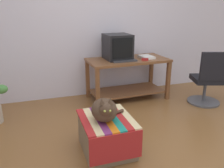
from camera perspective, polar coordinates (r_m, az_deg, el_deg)
ground_plane at (r=2.71m, az=6.36°, el=-16.62°), size 14.00×14.00×0.00m
back_wall at (r=4.17m, az=-5.12°, el=14.91°), size 8.00×0.10×2.60m
desk at (r=4.03m, az=3.78°, el=2.98°), size 1.37×0.71×0.70m
tv_monitor at (r=3.93m, az=1.34°, el=8.92°), size 0.43×0.45×0.41m
keyboard at (r=3.79m, az=2.96°, el=5.65°), size 0.40×0.16×0.02m
book at (r=4.08m, az=8.32°, el=6.49°), size 0.22×0.29×0.04m
ottoman_with_blanket at (r=2.66m, az=-1.29°, el=-12.10°), size 0.55×0.66×0.40m
cat at (r=2.46m, az=-1.80°, el=-6.24°), size 0.42×0.39×0.30m
office_chair at (r=4.10m, az=22.05°, el=0.54°), size 0.53×0.53×0.89m
stapler at (r=3.89m, az=7.98°, el=5.93°), size 0.11×0.08×0.04m
pen at (r=4.17m, az=9.40°, el=6.49°), size 0.10×0.11×0.01m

